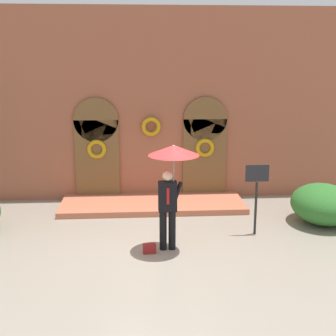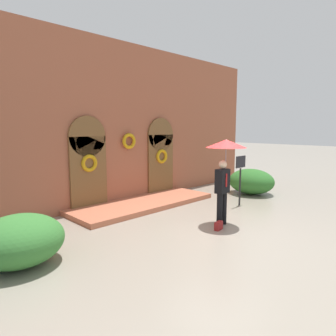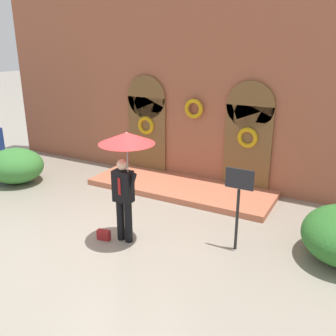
{
  "view_description": "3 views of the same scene",
  "coord_description": "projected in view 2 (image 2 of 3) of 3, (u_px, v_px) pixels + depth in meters",
  "views": [
    {
      "loc": [
        -0.44,
        -9.72,
        4.18
      ],
      "look_at": [
        0.33,
        1.43,
        1.52
      ],
      "focal_mm": 50.0,
      "sensor_mm": 36.0,
      "label": 1
    },
    {
      "loc": [
        -6.5,
        -4.66,
        2.69
      ],
      "look_at": [
        -0.25,
        1.63,
        1.48
      ],
      "focal_mm": 32.0,
      "sensor_mm": 36.0,
      "label": 2
    },
    {
      "loc": [
        4.37,
        -5.74,
        4.02
      ],
      "look_at": [
        0.42,
        1.54,
        1.19
      ],
      "focal_mm": 40.0,
      "sensor_mm": 36.0,
      "label": 3
    }
  ],
  "objects": [
    {
      "name": "sign_post",
      "position": [
        240.0,
        172.0,
        10.23
      ],
      "size": [
        0.56,
        0.06,
        1.72
      ],
      "color": "black",
      "rests_on": "ground"
    },
    {
      "name": "handbag",
      "position": [
        219.0,
        226.0,
        7.89
      ],
      "size": [
        0.3,
        0.16,
        0.22
      ],
      "primitive_type": "cube",
      "rotation": [
        0.0,
        0.0,
        0.16
      ],
      "color": "maroon",
      "rests_on": "ground"
    },
    {
      "name": "building_facade",
      "position": [
        124.0,
        128.0,
        10.73
      ],
      "size": [
        14.0,
        2.3,
        5.6
      ],
      "color": "#9E563D",
      "rests_on": "ground"
    },
    {
      "name": "person_with_umbrella",
      "position": [
        225.0,
        156.0,
        8.14
      ],
      "size": [
        1.1,
        1.1,
        2.36
      ],
      "color": "black",
      "rests_on": "ground"
    },
    {
      "name": "shrub_left",
      "position": [
        20.0,
        240.0,
        5.82
      ],
      "size": [
        1.69,
        1.54,
        1.01
      ],
      "primitive_type": "ellipsoid",
      "color": "#387A33",
      "rests_on": "ground"
    },
    {
      "name": "shrub_right",
      "position": [
        251.0,
        181.0,
        12.14
      ],
      "size": [
        1.61,
        1.86,
        1.01
      ],
      "primitive_type": "ellipsoid",
      "color": "#2D6B28",
      "rests_on": "ground"
    },
    {
      "name": "ground_plane",
      "position": [
        217.0,
        226.0,
        8.18
      ],
      "size": [
        80.0,
        80.0,
        0.0
      ],
      "primitive_type": "plane",
      "color": "gray"
    }
  ]
}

